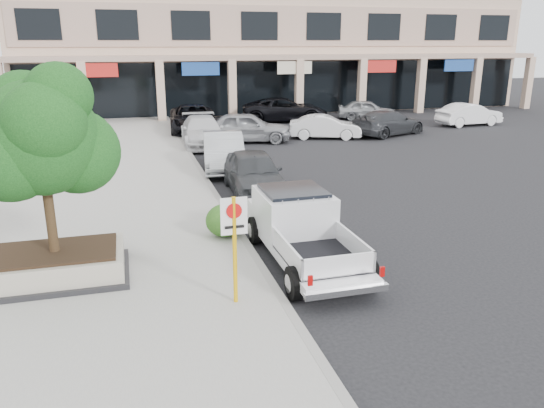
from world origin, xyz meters
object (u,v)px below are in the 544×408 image
at_px(planter_tree, 48,137).
at_px(curb_car_a, 254,173).
at_px(planter, 57,265).
at_px(lot_car_b, 325,127).
at_px(lot_car_d, 285,110).
at_px(curb_car_d, 193,119).
at_px(curb_car_c, 202,131).
at_px(lot_car_a, 247,127).
at_px(lot_car_f, 469,114).
at_px(lot_car_e, 367,110).
at_px(no_parking_sign, 234,236).
at_px(pickup_truck, 305,231).
at_px(lot_car_c, 388,123).
at_px(curb_car_b, 223,151).

bearing_deg(planter_tree, curb_car_a, 45.15).
bearing_deg(planter, curb_car_a, 45.24).
xyz_separation_m(lot_car_b, lot_car_d, (-0.28, 7.16, 0.15)).
bearing_deg(curb_car_d, curb_car_c, -86.20).
height_order(planter_tree, lot_car_b, planter_tree).
height_order(curb_car_d, lot_car_a, curb_car_d).
bearing_deg(planter, lot_car_f, 37.78).
bearing_deg(planter, lot_car_e, 51.02).
distance_m(no_parking_sign, lot_car_b, 20.87).
bearing_deg(curb_car_d, lot_car_b, -26.16).
xyz_separation_m(curb_car_d, lot_car_e, (12.74, 2.25, -0.13)).
height_order(pickup_truck, curb_car_a, pickup_truck).
relative_size(planter_tree, pickup_truck, 0.74).
distance_m(pickup_truck, lot_car_b, 18.24).
distance_m(lot_car_d, lot_car_e, 5.98).
distance_m(pickup_truck, curb_car_a, 6.65).
xyz_separation_m(no_parking_sign, lot_car_e, (14.82, 25.21, -0.93)).
bearing_deg(lot_car_b, lot_car_d, 20.74).
xyz_separation_m(lot_car_a, lot_car_e, (10.29, 6.38, -0.13)).
relative_size(pickup_truck, lot_car_b, 1.32).
bearing_deg(lot_car_f, lot_car_d, 60.61).
xyz_separation_m(lot_car_d, lot_car_e, (5.94, -0.67, -0.12)).
height_order(lot_car_e, lot_car_f, lot_car_f).
xyz_separation_m(lot_car_a, lot_car_d, (4.35, 7.06, -0.01)).
bearing_deg(lot_car_a, lot_car_b, -77.81).
bearing_deg(lot_car_d, lot_car_f, -102.26).
distance_m(planter_tree, lot_car_e, 29.44).
height_order(lot_car_b, lot_car_f, lot_car_f).
xyz_separation_m(planter, lot_car_c, (16.99, 16.57, 0.26)).
bearing_deg(curb_car_b, lot_car_c, 36.37).
height_order(lot_car_d, lot_car_e, lot_car_d).
bearing_deg(curb_car_c, lot_car_d, 50.00).
distance_m(curb_car_a, curb_car_c, 10.01).
height_order(lot_car_b, lot_car_e, lot_car_e).
relative_size(planter_tree, curb_car_b, 0.82).
relative_size(planter_tree, lot_car_d, 0.67).
height_order(lot_car_a, lot_car_e, lot_car_a).
bearing_deg(lot_car_b, lot_car_a, 107.27).
bearing_deg(lot_car_f, curb_car_c, 91.80).
relative_size(no_parking_sign, curb_car_c, 0.43).
height_order(no_parking_sign, lot_car_b, no_parking_sign).
relative_size(lot_car_d, lot_car_f, 1.33).
bearing_deg(lot_car_d, planter_tree, 163.55).
bearing_deg(curb_car_d, curb_car_a, -83.79).
bearing_deg(no_parking_sign, lot_car_c, 54.88).
xyz_separation_m(curb_car_c, lot_car_e, (12.81, 6.70, -0.06)).
bearing_deg(no_parking_sign, curb_car_b, 80.67).
distance_m(no_parking_sign, curb_car_c, 18.64).
bearing_deg(lot_car_d, curb_car_b, 164.38).
bearing_deg(lot_car_f, lot_car_e, 45.73).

